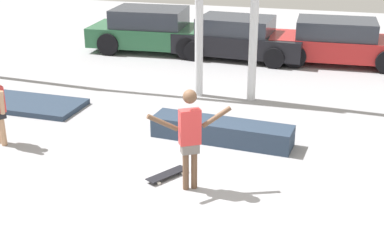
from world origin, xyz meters
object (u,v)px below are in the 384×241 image
Objects in this scene: manual_pad at (10,102)px; skateboard at (167,174)px; skateboarder at (190,133)px; grind_box at (222,131)px; parked_car_green at (153,30)px; parked_car_black at (239,38)px; parked_car_red at (339,42)px.

skateboard is at bearing -28.24° from manual_pad.
skateboarder reaches higher than manual_pad.
skateboarder is 0.48× the size of manual_pad.
skateboard is 0.28× the size of grind_box.
manual_pad is 6.16m from parked_car_green.
skateboard is at bearing -83.67° from parked_car_black.
skateboard is 0.19× the size of parked_car_green.
manual_pad is 0.85× the size of parked_car_red.
manual_pad is at bearing -123.53° from parked_car_black.
manual_pad is 9.55m from parked_car_red.
skateboard is 0.19× the size of parked_car_black.
parked_car_red is (2.10, 6.72, 0.43)m from grind_box.
parked_car_red is at bearing 38.66° from manual_pad.
parked_car_green is (1.55, 5.93, 0.61)m from manual_pad.
skateboard is at bearing -109.27° from parked_car_red.
parked_car_black is 0.97× the size of parked_car_red.
parked_car_green is (-3.23, 8.50, 0.61)m from skateboard.
grind_box is (0.07, 2.07, -0.78)m from skateboarder.
skateboarder is 0.41× the size of parked_car_red.
parked_car_green is 1.01× the size of parked_car_red.
parked_car_green is at bearing 178.30° from parked_car_red.
parked_car_black is at bearing -178.56° from parked_car_red.
manual_pad reaches higher than skateboard.
parked_car_green is at bearing 81.32° from skateboarder.
manual_pad is 0.84× the size of parked_car_green.
parked_car_red reaches higher than manual_pad.
grind_box is at bearing -8.12° from manual_pad.
skateboarder is at bearing -80.50° from parked_car_black.
parked_car_black is (-0.91, 6.54, 0.41)m from grind_box.
manual_pad is (-5.27, 2.83, -0.93)m from skateboarder.
skateboarder is 0.41× the size of parked_car_green.
parked_car_green is at bearing 52.21° from skateboard.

